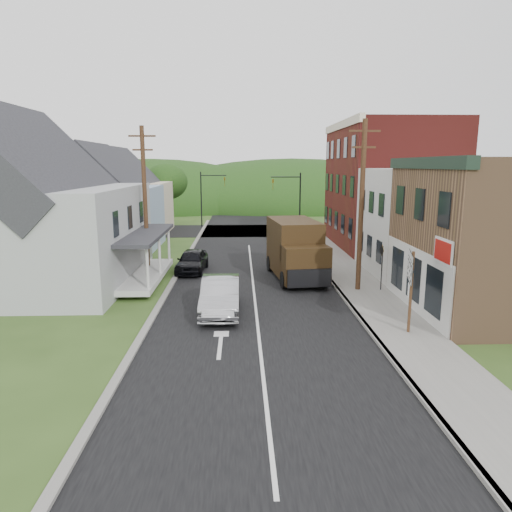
{
  "coord_description": "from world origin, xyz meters",
  "views": [
    {
      "loc": [
        -0.7,
        -20.06,
        6.71
      ],
      "look_at": [
        0.07,
        2.5,
        2.2
      ],
      "focal_mm": 32.0,
      "sensor_mm": 36.0,
      "label": 1
    }
  ],
  "objects": [
    {
      "name": "tree_left_d",
      "position": [
        -9.0,
        32.0,
        4.88
      ],
      "size": [
        4.8,
        4.8,
        6.94
      ],
      "color": "#382616",
      "rests_on": "ground"
    },
    {
      "name": "sidewalk_right",
      "position": [
        5.9,
        8.0,
        0.07
      ],
      "size": [
        2.8,
        55.0,
        0.15
      ],
      "primitive_type": "cube",
      "color": "slate",
      "rests_on": "ground"
    },
    {
      "name": "curb_right",
      "position": [
        4.55,
        8.0,
        0.07
      ],
      "size": [
        0.2,
        55.0,
        0.15
      ],
      "primitive_type": "cube",
      "color": "slate",
      "rests_on": "ground"
    },
    {
      "name": "traffic_signal_right",
      "position": [
        4.3,
        23.5,
        3.76
      ],
      "size": [
        2.87,
        0.2,
        6.0
      ],
      "color": "black",
      "rests_on": "ground"
    },
    {
      "name": "utility_pole_left",
      "position": [
        -6.5,
        8.0,
        4.66
      ],
      "size": [
        1.6,
        0.26,
        9.0
      ],
      "color": "#472D19",
      "rests_on": "ground"
    },
    {
      "name": "ground",
      "position": [
        0.0,
        0.0,
        0.0
      ],
      "size": [
        120.0,
        120.0,
        0.0
      ],
      "primitive_type": "plane",
      "color": "#2D4719",
      "rests_on": "ground"
    },
    {
      "name": "delivery_van",
      "position": [
        2.58,
        6.47,
        1.76
      ],
      "size": [
        3.2,
        6.47,
        3.49
      ],
      "rotation": [
        0.0,
        0.0,
        0.11
      ],
      "color": "black",
      "rests_on": "ground"
    },
    {
      "name": "tree_left_b",
      "position": [
        -17.0,
        12.0,
        4.88
      ],
      "size": [
        4.8,
        4.8,
        6.94
      ],
      "color": "#382616",
      "rests_on": "ground"
    },
    {
      "name": "house_cream",
      "position": [
        -11.5,
        26.0,
        3.69
      ],
      "size": [
        7.14,
        8.16,
        7.28
      ],
      "color": "beige",
      "rests_on": "ground"
    },
    {
      "name": "utility_pole_right",
      "position": [
        5.6,
        3.5,
        4.66
      ],
      "size": [
        1.6,
        0.26,
        9.0
      ],
      "color": "#472D19",
      "rests_on": "ground"
    },
    {
      "name": "house_gray",
      "position": [
        -12.0,
        6.0,
        4.23
      ],
      "size": [
        10.2,
        12.24,
        8.35
      ],
      "color": "#A5A8AA",
      "rests_on": "ground"
    },
    {
      "name": "road",
      "position": [
        0.0,
        10.0,
        0.0
      ],
      "size": [
        9.0,
        90.0,
        0.02
      ],
      "primitive_type": "cube",
      "color": "black",
      "rests_on": "ground"
    },
    {
      "name": "silver_sedan",
      "position": [
        -1.64,
        0.19,
        0.81
      ],
      "size": [
        1.72,
        4.92,
        1.62
      ],
      "primitive_type": "imported",
      "rotation": [
        0.0,
        0.0,
        0.0
      ],
      "color": "#A8A8AD",
      "rests_on": "ground"
    },
    {
      "name": "dark_sedan",
      "position": [
        -3.8,
        8.46,
        0.72
      ],
      "size": [
        2.01,
        4.32,
        1.43
      ],
      "primitive_type": "imported",
      "rotation": [
        0.0,
        0.0,
        -0.08
      ],
      "color": "black",
      "rests_on": "ground"
    },
    {
      "name": "traffic_signal_left",
      "position": [
        -4.3,
        30.5,
        3.76
      ],
      "size": [
        2.87,
        0.2,
        6.0
      ],
      "color": "black",
      "rests_on": "ground"
    },
    {
      "name": "forested_ridge",
      "position": [
        0.0,
        55.0,
        0.0
      ],
      "size": [
        90.0,
        30.0,
        16.0
      ],
      "primitive_type": "ellipsoid",
      "color": "#133810",
      "rests_on": "ground"
    },
    {
      "name": "route_sign_cluster",
      "position": [
        5.95,
        -2.94,
        2.27
      ],
      "size": [
        0.57,
        1.82,
        3.28
      ],
      "rotation": [
        0.0,
        0.0,
        -0.27
      ],
      "color": "#472D19",
      "rests_on": "sidewalk_right"
    },
    {
      "name": "storefront_red",
      "position": [
        11.3,
        17.0,
        5.0
      ],
      "size": [
        8.0,
        12.0,
        10.0
      ],
      "primitive_type": "cube",
      "color": "maroon",
      "rests_on": "ground"
    },
    {
      "name": "storefront_white",
      "position": [
        11.3,
        7.5,
        3.25
      ],
      "size": [
        8.0,
        7.0,
        6.5
      ],
      "primitive_type": "cube",
      "color": "silver",
      "rests_on": "ground"
    },
    {
      "name": "warning_sign",
      "position": [
        6.78,
        3.33,
        1.76
      ],
      "size": [
        0.1,
        0.7,
        2.51
      ],
      "rotation": [
        0.0,
        0.0,
        0.02
      ],
      "color": "black",
      "rests_on": "sidewalk_right"
    },
    {
      "name": "tree_left_c",
      "position": [
        -19.0,
        20.0,
        5.94
      ],
      "size": [
        5.8,
        5.8,
        8.41
      ],
      "color": "#382616",
      "rests_on": "ground"
    },
    {
      "name": "storefront_tan",
      "position": [
        11.3,
        0.0,
        3.5
      ],
      "size": [
        8.0,
        8.0,
        7.0
      ],
      "primitive_type": "cube",
      "color": "brown",
      "rests_on": "ground"
    },
    {
      "name": "house_blue",
      "position": [
        -11.0,
        17.0,
        3.69
      ],
      "size": [
        7.14,
        8.16,
        7.28
      ],
      "color": "#889DB9",
      "rests_on": "ground"
    },
    {
      "name": "curb_left",
      "position": [
        -4.65,
        8.0,
        0.06
      ],
      "size": [
        0.3,
        55.0,
        0.12
      ],
      "primitive_type": "cube",
      "color": "slate",
      "rests_on": "ground"
    },
    {
      "name": "cross_road",
      "position": [
        0.0,
        27.0,
        0.0
      ],
      "size": [
        60.0,
        9.0,
        0.02
      ],
      "primitive_type": "cube",
      "color": "black",
      "rests_on": "ground"
    }
  ]
}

